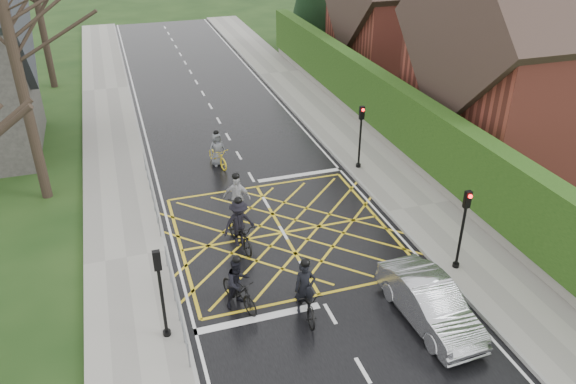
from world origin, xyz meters
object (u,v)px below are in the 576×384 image
cyclist_back (239,287)px  cyclist_lead (218,153)px  cyclist_rear (306,296)px  cyclist_mid (240,229)px  car (430,303)px  cyclist_front (237,203)px

cyclist_back → cyclist_lead: (1.45, 10.41, -0.10)m
cyclist_rear → cyclist_back: cyclist_rear is taller
cyclist_mid → car: size_ratio=0.53×
cyclist_rear → cyclist_back: (-1.93, 1.01, 0.06)m
car → cyclist_front: bearing=116.2°
cyclist_back → cyclist_front: bearing=56.0°
cyclist_rear → car: (3.56, -1.53, 0.03)m
cyclist_mid → car: (4.64, -5.87, -0.06)m
cyclist_front → car: bearing=-36.6°
cyclist_front → car: size_ratio=0.51×
cyclist_mid → cyclist_lead: cyclist_mid is taller
cyclist_rear → cyclist_mid: cyclist_mid is taller
cyclist_back → cyclist_front: (1.21, 5.23, 0.05)m
cyclist_back → cyclist_mid: (0.84, 3.33, 0.04)m
cyclist_rear → cyclist_lead: cyclist_rear is taller
cyclist_rear → cyclist_lead: 11.43m
cyclist_mid → cyclist_front: cyclist_front is taller
cyclist_rear → cyclist_mid: (-1.08, 4.34, 0.10)m
cyclist_mid → cyclist_lead: size_ratio=1.14×
cyclist_front → cyclist_lead: cyclist_front is taller
cyclist_back → cyclist_front: 5.37m
cyclist_lead → car: bearing=-86.6°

